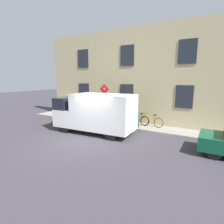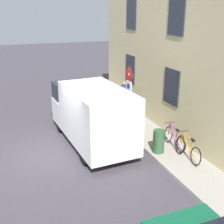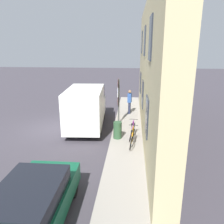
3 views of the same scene
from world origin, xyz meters
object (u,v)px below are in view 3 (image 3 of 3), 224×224
at_px(bicycle_orange, 132,138).
at_px(delivery_van, 86,106).
at_px(pedestrian, 130,101).
at_px(litter_bin, 118,130).
at_px(sign_post_stacked, 118,95).
at_px(bicycle_purple, 132,131).
at_px(parked_hatchback, 32,205).

bearing_deg(bicycle_orange, delivery_van, 51.25).
distance_m(delivery_van, bicycle_orange, 4.04).
distance_m(pedestrian, litter_bin, 4.67).
bearing_deg(sign_post_stacked, bicycle_purple, -68.20).
xyz_separation_m(bicycle_orange, bicycle_purple, (0.00, 0.96, 0.00)).
distance_m(parked_hatchback, bicycle_orange, 5.98).
bearing_deg(bicycle_purple, parked_hatchback, 164.12).
height_order(parked_hatchback, bicycle_purple, parked_hatchback).
relative_size(parked_hatchback, bicycle_purple, 2.34).
distance_m(sign_post_stacked, pedestrian, 2.39).
bearing_deg(bicycle_purple, delivery_van, 64.57).
distance_m(delivery_van, litter_bin, 2.93).
relative_size(sign_post_stacked, parked_hatchback, 0.70).
bearing_deg(sign_post_stacked, parked_hatchback, -101.46).
bearing_deg(bicycle_orange, bicycle_purple, 5.64).
xyz_separation_m(sign_post_stacked, pedestrian, (0.69, 2.13, -0.85)).
bearing_deg(parked_hatchback, bicycle_purple, -23.84).
height_order(bicycle_purple, pedestrian, pedestrian).
relative_size(sign_post_stacked, delivery_van, 0.52).
distance_m(delivery_van, parked_hatchback, 8.13).
xyz_separation_m(sign_post_stacked, bicycle_purple, (0.93, -2.33, -1.41)).
relative_size(parked_hatchback, pedestrian, 2.34).
bearing_deg(sign_post_stacked, bicycle_orange, -74.19).
bearing_deg(sign_post_stacked, pedestrian, 71.93).
height_order(delivery_van, bicycle_purple, delivery_van).
distance_m(sign_post_stacked, litter_bin, 2.82).
relative_size(bicycle_orange, pedestrian, 1.00).
bearing_deg(bicycle_orange, pedestrian, 8.16).
distance_m(sign_post_stacked, delivery_van, 2.05).
relative_size(delivery_van, bicycle_purple, 3.17).
relative_size(delivery_van, parked_hatchback, 1.35).
xyz_separation_m(delivery_van, bicycle_orange, (2.83, -2.77, -0.82)).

